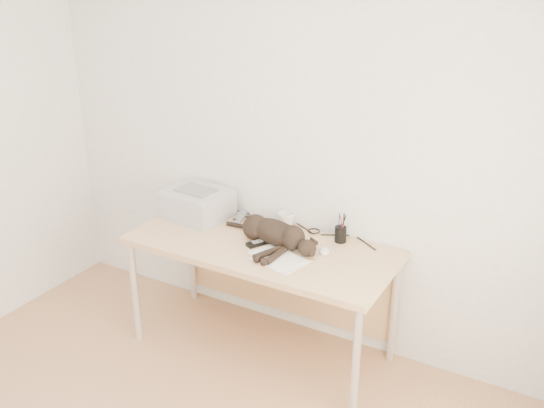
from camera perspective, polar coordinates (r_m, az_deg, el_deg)
The scene contains 11 objects.
wall_back at distance 3.68m, azimuth 1.71°, elevation 6.22°, with size 3.50×3.50×0.00m, color white.
desk at distance 3.72m, azimuth -0.39°, elevation -5.12°, with size 1.60×0.70×0.74m.
printer at distance 3.96m, azimuth -7.09°, elevation 0.06°, with size 0.43×0.38×0.19m.
papers at distance 3.42m, azimuth 0.55°, elevation -5.15°, with size 0.37×0.31×0.01m.
cat at distance 3.57m, azimuth 0.00°, elevation -2.75°, with size 0.69×0.39×0.16m.
mug at distance 3.78m, azimuth 1.32°, elevation -1.55°, with size 0.11×0.11×0.10m, color silver.
pen_cup at distance 3.62m, azimuth 6.47°, elevation -2.82°, with size 0.07×0.07×0.18m.
remote_grey at distance 3.92m, azimuth -3.07°, elevation -1.30°, with size 0.05×0.20×0.02m, color slate.
remote_black at distance 3.59m, azimuth -0.99°, elevation -3.59°, with size 0.05×0.19×0.02m, color black.
mouse at distance 3.51m, azimuth 4.94°, elevation -4.26°, with size 0.06×0.10×0.03m, color white.
cable_tangle at distance 3.83m, azimuth 1.27°, elevation -1.94°, with size 1.36×0.08×0.01m, color black, non-canonical shape.
Camera 1 is at (1.65, -1.38, 2.32)m, focal length 40.00 mm.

